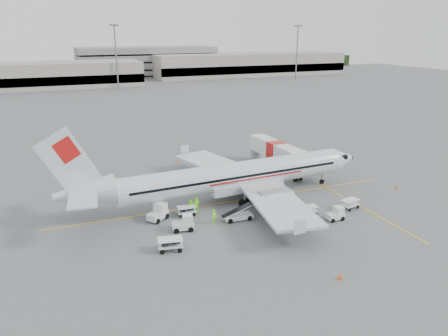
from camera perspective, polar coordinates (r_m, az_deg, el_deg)
The scene contains 25 objects.
ground at distance 54.33m, azimuth 0.79°, elevation -4.42°, with size 360.00×360.00×0.00m, color #56595B.
stripe_lead at distance 54.32m, azimuth 0.79°, elevation -4.41°, with size 44.00×0.20×0.01m, color yellow.
stripe_cross at distance 54.92m, azimuth 17.80°, elevation -5.05°, with size 0.20×20.00×0.01m, color yellow.
terminal_east at distance 211.89m, azimuth 3.15°, elevation 13.41°, with size 90.00×26.00×10.00m, color gray, non-canonical shape.
parking_garage at distance 211.59m, azimuth -10.09°, elevation 13.71°, with size 62.00×24.00×14.00m, color slate, non-canonical shape.
treeline at distance 222.95m, azimuth -17.32°, elevation 12.36°, with size 300.00×3.00×6.00m, color black, non-canonical shape.
mast_center at distance 166.50m, azimuth -13.90°, elevation 13.88°, with size 3.20×1.20×22.00m, color slate, non-canonical shape.
mast_east at distance 192.44m, azimuth 9.49°, elevation 14.57°, with size 3.20×1.20×22.00m, color slate, non-canonical shape.
aircraft at distance 53.28m, azimuth 1.61°, elevation 1.33°, with size 39.48×30.95×10.88m, color silver, non-canonical shape.
jet_bridge at distance 66.43m, azimuth 6.83°, elevation 1.55°, with size 3.06×16.31×4.28m, color silver, non-canonical shape.
belt_loader at distance 48.89m, azimuth 1.86°, elevation -5.54°, with size 4.26×1.60×2.31m, color silver, non-canonical shape.
tug_fore at distance 50.56m, azimuth 14.31°, elevation -5.79°, with size 1.96×1.13×1.52m, color silver, non-canonical shape.
tug_mid at distance 46.75m, azimuth -5.41°, elevation -7.12°, with size 2.26×1.29×1.74m, color silver, non-canonical shape.
tug_aft at distance 49.48m, azimuth -8.69°, elevation -5.75°, with size 2.39×1.37×1.84m, color silver, non-canonical shape.
cart_loaded_a at distance 42.94m, azimuth -7.03°, elevation -9.90°, with size 2.40×1.42×1.25m, color silver, non-canonical shape.
cart_loaded_b at distance 50.41m, azimuth -4.93°, elevation -5.61°, with size 2.10×1.24×1.10m, color silver, non-canonical shape.
cart_empty_a at distance 51.35m, azimuth 10.94°, elevation -5.45°, with size 2.07×1.22×1.08m, color silver, non-canonical shape.
cart_empty_b at distance 54.21m, azimuth 16.16°, elevation -4.55°, with size 2.19×1.29×1.14m, color silver, non-canonical shape.
cone_nose at distance 62.79m, azimuth 21.58°, elevation -2.34°, with size 0.35×0.35×0.57m, color #EB500C.
cone_port at distance 70.58m, azimuth -5.99°, elevation 0.96°, with size 0.33×0.33×0.54m, color #EB500C.
cone_stbd at distance 39.65m, azimuth 14.95°, elevation -13.46°, with size 0.36×0.36×0.59m, color #EB500C.
crew_a at distance 48.11m, azimuth -1.32°, elevation -6.35°, with size 0.61×0.40×1.67m, color #7EF415.
crew_b at distance 50.69m, azimuth -4.28°, elevation -5.11°, with size 0.81×0.63×1.67m, color #7EF415.
crew_c at distance 46.98m, azimuth -5.01°, elevation -7.09°, with size 1.02×0.59×1.58m, color #7EF415.
crew_d at distance 51.09m, azimuth -3.62°, elevation -4.81°, with size 1.08×0.45×1.84m, color #7EF415.
Camera 1 is at (-19.57, -46.41, 20.35)m, focal length 35.00 mm.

